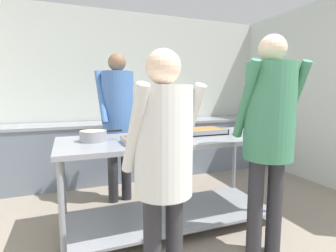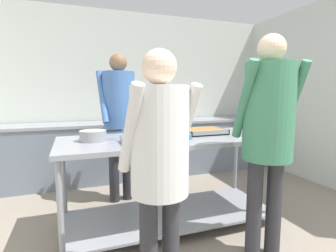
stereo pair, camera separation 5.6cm
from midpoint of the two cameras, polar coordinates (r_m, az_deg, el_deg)
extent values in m
cube|color=silver|center=(4.53, -6.62, 7.06)|extent=(4.82, 0.06, 2.65)
cube|color=silver|center=(4.36, 32.16, 5.99)|extent=(0.06, 3.57, 2.65)
cube|color=slate|center=(4.27, -5.29, -5.12)|extent=(4.66, 0.62, 0.85)
cube|color=gray|center=(4.20, -5.36, 0.80)|extent=(4.66, 0.65, 0.04)
cube|color=black|center=(4.07, -16.24, 0.45)|extent=(0.49, 0.43, 0.02)
cube|color=gray|center=(2.56, 1.40, -2.94)|extent=(2.12, 0.86, 0.04)
cube|color=gray|center=(2.79, 1.35, -18.55)|extent=(2.04, 0.78, 0.02)
cylinder|color=gray|center=(2.16, -21.60, -18.01)|extent=(0.04, 0.04, 0.86)
cylinder|color=gray|center=(2.89, 23.75, -11.59)|extent=(0.04, 0.04, 0.86)
cylinder|color=gray|center=(2.87, -21.20, -11.60)|extent=(0.04, 0.04, 0.86)
cylinder|color=gray|center=(3.46, 14.92, -8.16)|extent=(0.04, 0.04, 0.86)
cylinder|color=gray|center=(2.45, -15.38, -2.05)|extent=(0.24, 0.24, 0.10)
cylinder|color=beige|center=(2.44, -15.41, -1.07)|extent=(0.21, 0.21, 0.01)
cylinder|color=black|center=(2.46, -11.02, -0.97)|extent=(0.14, 0.02, 0.02)
cube|color=gray|center=(2.31, -3.76, -3.41)|extent=(0.44, 0.28, 0.01)
cube|color=brown|center=(2.30, -3.76, -2.79)|extent=(0.42, 0.26, 0.04)
cube|color=gray|center=(2.17, -2.76, -3.48)|extent=(0.44, 0.01, 0.05)
cube|color=gray|center=(2.43, -4.66, -2.35)|extent=(0.44, 0.01, 0.05)
cube|color=gray|center=(2.25, -9.03, -3.18)|extent=(0.01, 0.28, 0.05)
cube|color=gray|center=(2.37, 1.24, -2.58)|extent=(0.01, 0.28, 0.05)
cylinder|color=#3D668C|center=(2.46, 3.71, -2.28)|extent=(0.18, 0.18, 0.05)
sphere|color=#2D702D|center=(2.48, 4.76, -1.41)|extent=(0.05, 0.05, 0.05)
sphere|color=#2D702D|center=(2.49, 3.80, -1.37)|extent=(0.06, 0.06, 0.06)
sphere|color=#2D702D|center=(2.46, 3.21, -1.47)|extent=(0.06, 0.06, 0.06)
sphere|color=#2D702D|center=(2.42, 3.33, -1.59)|extent=(0.05, 0.05, 0.05)
sphere|color=#2D702D|center=(2.44, 4.37, -1.55)|extent=(0.05, 0.05, 0.05)
cube|color=gray|center=(2.81, 8.32, -1.55)|extent=(0.43, 0.32, 0.01)
cube|color=#9E6B33|center=(2.81, 8.33, -1.04)|extent=(0.41, 0.30, 0.04)
cube|color=gray|center=(2.67, 9.91, -1.57)|extent=(0.43, 0.01, 0.05)
cube|color=gray|center=(2.94, 6.89, -0.70)|extent=(0.43, 0.01, 0.05)
cube|color=gray|center=(2.71, 4.40, -1.35)|extent=(0.01, 0.32, 0.05)
cube|color=gray|center=(2.91, 11.99, -0.90)|extent=(0.01, 0.32, 0.05)
cylinder|color=white|center=(2.82, 17.54, -1.78)|extent=(0.27, 0.27, 0.01)
cylinder|color=white|center=(2.82, 17.54, -1.54)|extent=(0.26, 0.26, 0.01)
cylinder|color=white|center=(2.82, 17.55, -1.29)|extent=(0.26, 0.26, 0.01)
cylinder|color=white|center=(2.82, 17.56, -1.05)|extent=(0.26, 0.26, 0.01)
cylinder|color=white|center=(2.81, 17.57, -0.81)|extent=(0.26, 0.26, 0.01)
cylinder|color=#2D2D33|center=(2.33, 18.91, -16.70)|extent=(0.12, 0.12, 0.81)
cylinder|color=#2D2D33|center=(2.41, 22.68, -16.04)|extent=(0.12, 0.12, 0.81)
cylinder|color=#3D7F5B|center=(2.08, 17.07, 5.31)|extent=(0.13, 0.34, 0.61)
cylinder|color=#3D7F5B|center=(2.29, 26.23, 5.03)|extent=(0.13, 0.34, 0.61)
cylinder|color=#3D7F5B|center=(2.18, 21.76, 2.87)|extent=(0.38, 0.38, 0.75)
sphere|color=beige|center=(2.20, 22.36, 15.43)|extent=(0.21, 0.21, 0.21)
cylinder|color=#2D2D33|center=(1.80, -3.21, -25.57)|extent=(0.11, 0.11, 0.72)
cylinder|color=#2D2D33|center=(1.87, 1.56, -24.26)|extent=(0.11, 0.11, 0.72)
cylinder|color=silver|center=(1.49, -7.13, -0.88)|extent=(0.12, 0.31, 0.54)
cylinder|color=silver|center=(1.67, 4.80, 0.04)|extent=(0.12, 0.31, 0.54)
cylinder|color=silver|center=(1.58, -0.81, -3.20)|extent=(0.35, 0.35, 0.66)
sphere|color=beige|center=(1.56, -0.84, 12.76)|extent=(0.21, 0.21, 0.21)
cylinder|color=#2D2D33|center=(3.36, -8.39, -8.80)|extent=(0.12, 0.12, 0.82)
cylinder|color=#2D2D33|center=(3.31, -11.21, -9.11)|extent=(0.12, 0.12, 0.82)
cylinder|color=#4770B2|center=(3.27, -6.77, 6.47)|extent=(0.11, 0.34, 0.62)
cylinder|color=#4770B2|center=(3.15, -13.61, 6.29)|extent=(0.11, 0.34, 0.62)
cylinder|color=#4770B2|center=(3.20, -10.09, 4.79)|extent=(0.38, 0.38, 0.76)
sphere|color=#8C6647|center=(3.22, -10.29, 13.45)|extent=(0.21, 0.21, 0.21)
cylinder|color=brown|center=(4.12, -5.32, 2.26)|extent=(0.06, 0.06, 0.19)
cone|color=brown|center=(4.11, -5.34, 4.08)|extent=(0.06, 0.06, 0.07)
cylinder|color=black|center=(4.11, -5.34, 4.70)|extent=(0.03, 0.03, 0.02)
camera|label=1|loc=(0.03, -89.39, 0.08)|focal=28.00mm
camera|label=2|loc=(0.03, 90.61, -0.08)|focal=28.00mm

